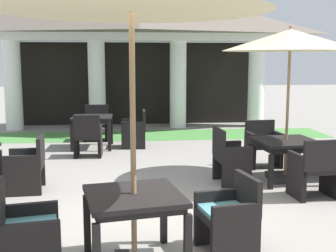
{
  "coord_description": "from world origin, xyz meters",
  "views": [
    {
      "loc": [
        -0.4,
        -5.25,
        2.06
      ],
      "look_at": [
        0.39,
        2.77,
        0.84
      ],
      "focal_mm": 47.23,
      "sensor_mm": 36.0,
      "label": 1
    }
  ],
  "objects": [
    {
      "name": "patio_chair_mid_right_south",
      "position": [
        -1.19,
        4.11,
        0.43
      ],
      "size": [
        0.58,
        0.52,
        0.92
      ],
      "rotation": [
        0.0,
        0.0,
        -0.02
      ],
      "color": "black",
      "rests_on": "ground"
    },
    {
      "name": "background_pavilion",
      "position": [
        0.0,
        8.18,
        3.15
      ],
      "size": [
        8.52,
        2.57,
        4.23
      ],
      "color": "white",
      "rests_on": "ground"
    },
    {
      "name": "patio_table_mid_right",
      "position": [
        -1.17,
        5.1,
        0.65
      ],
      "size": [
        0.93,
        0.93,
        0.75
      ],
      "rotation": [
        0.0,
        0.0,
        -0.02
      ],
      "color": "black",
      "rests_on": "ground"
    },
    {
      "name": "ground_plane",
      "position": [
        0.0,
        0.0,
        0.0
      ],
      "size": [
        60.0,
        60.0,
        0.0
      ],
      "primitive_type": "plane",
      "color": "gray"
    },
    {
      "name": "patio_table_far_back",
      "position": [
        -0.33,
        -1.0,
        0.64
      ],
      "size": [
        1.08,
        1.08,
        0.74
      ],
      "rotation": [
        0.0,
        0.0,
        0.18
      ],
      "color": "black",
      "rests_on": "ground"
    },
    {
      "name": "lawn_strip",
      "position": [
        0.0,
        6.69,
        0.0
      ],
      "size": [
        10.32,
        1.67,
        0.01
      ],
      "primitive_type": "cube",
      "color": "#47843D",
      "rests_on": "ground"
    },
    {
      "name": "patio_umbrella_near_foreground",
      "position": [
        2.33,
        1.92,
        2.34
      ],
      "size": [
        2.26,
        2.26,
        2.62
      ],
      "color": "#2D2D2D",
      "rests_on": "ground"
    },
    {
      "name": "patio_chair_far_back_west",
      "position": [
        -1.35,
        -1.19,
        0.43
      ],
      "size": [
        0.66,
        0.72,
        0.94
      ],
      "rotation": [
        0.0,
        0.0,
        -1.39
      ],
      "color": "black",
      "rests_on": "ground"
    },
    {
      "name": "patio_chair_far_back_east",
      "position": [
        0.69,
        -0.81,
        0.39
      ],
      "size": [
        0.64,
        0.66,
        0.84
      ],
      "rotation": [
        0.0,
        0.0,
        -4.53
      ],
      "color": "black",
      "rests_on": "ground"
    },
    {
      "name": "patio_chair_mid_right_east",
      "position": [
        -0.17,
        5.08,
        0.4
      ],
      "size": [
        0.57,
        0.58,
        0.88
      ],
      "rotation": [
        0.0,
        0.0,
        1.55
      ],
      "color": "black",
      "rests_on": "ground"
    },
    {
      "name": "patio_chair_near_foreground_north",
      "position": [
        2.25,
        2.92,
        0.42
      ],
      "size": [
        0.65,
        0.54,
        0.89
      ],
      "rotation": [
        0.0,
        0.0,
        -3.06
      ],
      "color": "black",
      "rests_on": "ground"
    },
    {
      "name": "patio_chair_near_foreground_south",
      "position": [
        2.42,
        0.92,
        0.43
      ],
      "size": [
        0.67,
        0.59,
        0.92
      ],
      "rotation": [
        0.0,
        0.0,
        0.08
      ],
      "color": "black",
      "rests_on": "ground"
    },
    {
      "name": "patio_table_near_foreground",
      "position": [
        2.33,
        1.92,
        0.61
      ],
      "size": [
        1.08,
        1.08,
        0.7
      ],
      "rotation": [
        0.0,
        0.0,
        0.08
      ],
      "color": "black",
      "rests_on": "ground"
    },
    {
      "name": "patio_chair_mid_right_north",
      "position": [
        -1.14,
        6.1,
        0.41
      ],
      "size": [
        0.63,
        0.57,
        0.9
      ],
      "rotation": [
        0.0,
        0.0,
        -3.17
      ],
      "color": "black",
      "rests_on": "ground"
    },
    {
      "name": "patio_chair_near_foreground_west",
      "position": [
        1.33,
        1.84,
        0.42
      ],
      "size": [
        0.55,
        0.63,
        0.93
      ],
      "rotation": [
        0.0,
        0.0,
        -1.49
      ],
      "color": "black",
      "rests_on": "ground"
    },
    {
      "name": "patio_chair_mid_left_east",
      "position": [
        -1.94,
        1.71,
        0.4
      ],
      "size": [
        0.6,
        0.66,
        0.87
      ],
      "rotation": [
        0.0,
        0.0,
        -4.65
      ],
      "color": "black",
      "rests_on": "ground"
    }
  ]
}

